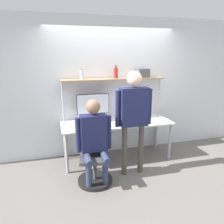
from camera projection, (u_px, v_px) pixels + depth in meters
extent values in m
plane|color=slate|center=(123.00, 167.00, 4.00)|extent=(12.00, 12.00, 0.00)
cube|color=silver|center=(111.00, 88.00, 4.38)|extent=(8.00, 0.06, 2.70)
cube|color=white|center=(117.00, 123.00, 4.17)|extent=(2.09, 0.74, 0.03)
cylinder|color=#A5A5AA|center=(67.00, 154.00, 3.72)|extent=(0.05, 0.05, 0.72)
cylinder|color=#A5A5AA|center=(170.00, 142.00, 4.23)|extent=(0.05, 0.05, 0.72)
cylinder|color=#A5A5AA|center=(64.00, 140.00, 4.30)|extent=(0.05, 0.05, 0.72)
cylinder|color=#A5A5AA|center=(155.00, 131.00, 4.81)|extent=(0.05, 0.05, 0.72)
cube|color=#997A56|center=(114.00, 79.00, 4.16)|extent=(1.98, 0.28, 0.02)
cylinder|color=#B2B2B7|center=(64.00, 121.00, 4.11)|extent=(0.04, 0.04, 1.56)
cylinder|color=#B2B2B7|center=(158.00, 114.00, 4.61)|extent=(0.04, 0.04, 1.56)
cylinder|color=#333338|center=(93.00, 120.00, 4.27)|extent=(0.16, 0.16, 0.01)
cylinder|color=#333338|center=(93.00, 117.00, 4.25)|extent=(0.06, 0.06, 0.13)
cube|color=#333338|center=(93.00, 104.00, 4.19)|extent=(0.63, 0.01, 0.39)
cube|color=silver|center=(93.00, 104.00, 4.18)|extent=(0.60, 0.02, 0.37)
cube|color=#BCBCC1|center=(89.00, 127.00, 3.88)|extent=(0.32, 0.24, 0.01)
cube|color=black|center=(90.00, 127.00, 3.86)|extent=(0.27, 0.13, 0.00)
cube|color=#BCBCC1|center=(89.00, 119.00, 3.92)|extent=(0.32, 0.10, 0.22)
cube|color=black|center=(89.00, 120.00, 3.91)|extent=(0.28, 0.08, 0.19)
cube|color=silver|center=(103.00, 126.00, 3.90)|extent=(0.07, 0.15, 0.01)
cube|color=black|center=(103.00, 126.00, 3.90)|extent=(0.06, 0.13, 0.00)
cylinder|color=black|center=(95.00, 180.00, 3.54)|extent=(0.56, 0.56, 0.06)
cylinder|color=#4C4C51|center=(95.00, 169.00, 3.49)|extent=(0.06, 0.06, 0.36)
cube|color=#3F3F44|center=(95.00, 157.00, 3.44)|extent=(0.53, 0.53, 0.05)
cube|color=#3F3F44|center=(94.00, 137.00, 3.57)|extent=(0.41, 0.11, 0.45)
cylinder|color=#2D3856|center=(89.00, 176.00, 3.30)|extent=(0.09, 0.09, 0.47)
cylinder|color=#2D3856|center=(105.00, 173.00, 3.37)|extent=(0.09, 0.09, 0.47)
cylinder|color=#2D3856|center=(88.00, 158.00, 3.25)|extent=(0.10, 0.38, 0.10)
cylinder|color=#2D3856|center=(105.00, 156.00, 3.32)|extent=(0.10, 0.38, 0.10)
cube|color=#1E234C|center=(94.00, 133.00, 3.36)|extent=(0.40, 0.20, 0.57)
cylinder|color=#1E234C|center=(78.00, 135.00, 3.30)|extent=(0.08, 0.08, 0.54)
cylinder|color=#1E234C|center=(109.00, 132.00, 3.43)|extent=(0.08, 0.08, 0.54)
sphere|color=#8C664C|center=(93.00, 107.00, 3.25)|extent=(0.22, 0.22, 0.22)
cylinder|color=#4C473D|center=(124.00, 151.00, 3.67)|extent=(0.09, 0.09, 0.88)
cylinder|color=#4C473D|center=(141.00, 149.00, 3.75)|extent=(0.09, 0.09, 0.88)
cube|color=#1E234C|center=(134.00, 107.00, 3.51)|extent=(0.46, 0.20, 0.62)
cylinder|color=#1E234C|center=(118.00, 109.00, 3.45)|extent=(0.08, 0.08, 0.59)
cylinder|color=#1E234C|center=(149.00, 107.00, 3.59)|extent=(0.08, 0.08, 0.59)
sphere|color=beige|center=(135.00, 79.00, 3.40)|extent=(0.24, 0.24, 0.24)
cylinder|color=maroon|center=(116.00, 73.00, 4.14)|extent=(0.08, 0.08, 0.19)
cylinder|color=maroon|center=(116.00, 67.00, 4.11)|extent=(0.04, 0.04, 0.04)
cylinder|color=black|center=(116.00, 66.00, 4.11)|extent=(0.04, 0.04, 0.01)
cylinder|color=silver|center=(82.00, 75.00, 3.98)|extent=(0.06, 0.06, 0.15)
cylinder|color=silver|center=(82.00, 70.00, 3.96)|extent=(0.03, 0.03, 0.03)
cylinder|color=black|center=(81.00, 69.00, 3.95)|extent=(0.03, 0.03, 0.01)
cube|color=#4C4C51|center=(143.00, 73.00, 4.29)|extent=(0.22, 0.19, 0.17)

